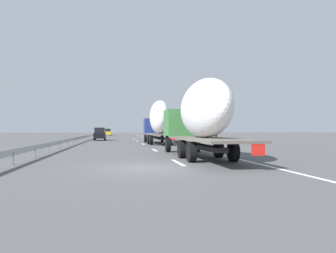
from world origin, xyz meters
TOP-DOWN VIEW (x-y plane):
  - ground_plane at (40.00, 0.00)m, footprint 260.00×260.00m
  - lane_stripe_0 at (2.00, -1.80)m, footprint 3.20×0.20m
  - lane_stripe_1 at (11.87, -1.80)m, footprint 3.20×0.20m
  - lane_stripe_2 at (22.99, -1.80)m, footprint 3.20×0.20m
  - lane_stripe_3 at (33.05, -1.80)m, footprint 3.20×0.20m
  - lane_stripe_4 at (41.47, -1.80)m, footprint 3.20×0.20m
  - lane_stripe_5 at (44.09, -1.80)m, footprint 3.20×0.20m
  - lane_stripe_6 at (61.82, -1.80)m, footprint 3.20×0.20m
  - lane_stripe_7 at (61.88, -1.80)m, footprint 3.20×0.20m
  - edge_line_right at (45.00, -5.50)m, footprint 110.00×0.20m
  - truck_lead at (23.21, -3.60)m, footprint 12.64×2.55m
  - truck_trailing at (4.64, -3.60)m, footprint 13.88×2.55m
  - car_yellow_coupe at (76.71, 3.67)m, footprint 4.34×1.81m
  - car_black_suv at (36.44, 3.76)m, footprint 4.11×1.74m
  - road_sign at (45.86, -6.70)m, footprint 0.10×0.90m
  - tree_0 at (35.51, -10.25)m, footprint 2.64×2.64m
  - tree_1 at (68.48, -12.11)m, footprint 3.79×3.79m
  - tree_2 at (24.49, -10.97)m, footprint 2.68×2.68m
  - guardrail_median at (43.00, 6.00)m, footprint 94.00×0.10m

SIDE VIEW (x-z plane):
  - ground_plane at x=40.00m, z-range 0.00..0.00m
  - lane_stripe_0 at x=2.00m, z-range 0.00..0.01m
  - lane_stripe_1 at x=11.87m, z-range 0.00..0.01m
  - lane_stripe_2 at x=22.99m, z-range 0.00..0.01m
  - lane_stripe_3 at x=33.05m, z-range 0.00..0.01m
  - lane_stripe_4 at x=41.47m, z-range 0.00..0.01m
  - lane_stripe_5 at x=44.09m, z-range 0.00..0.01m
  - lane_stripe_6 at x=61.82m, z-range 0.00..0.01m
  - lane_stripe_7 at x=61.88m, z-range 0.00..0.01m
  - edge_line_right at x=45.00m, z-range 0.00..0.01m
  - guardrail_median at x=43.00m, z-range 0.20..0.96m
  - car_yellow_coupe at x=76.71m, z-range 0.00..1.94m
  - car_black_suv at x=36.44m, z-range -0.01..1.97m
  - road_sign at x=45.86m, z-range 0.64..4.00m
  - truck_trailing at x=4.64m, z-range 0.30..4.73m
  - truck_lead at x=23.21m, z-range 0.22..5.16m
  - tree_1 at x=68.48m, z-range 0.82..7.08m
  - tree_2 at x=24.49m, z-range 0.94..7.28m
  - tree_0 at x=35.51m, z-range 0.76..7.72m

